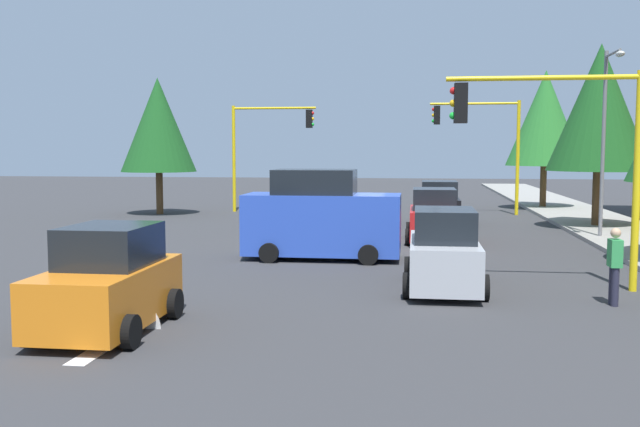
# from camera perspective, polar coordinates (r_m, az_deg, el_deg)

# --- Properties ---
(ground_plane) EXTENTS (120.00, 120.00, 0.00)m
(ground_plane) POSITION_cam_1_polar(r_m,az_deg,el_deg) (24.01, 2.11, -2.95)
(ground_plane) COLOR #353538
(sidewalk_kerb) EXTENTS (80.00, 4.00, 0.15)m
(sidewalk_kerb) POSITION_cam_1_polar(r_m,az_deg,el_deg) (30.00, 23.50, -1.60)
(sidewalk_kerb) COLOR gray
(sidewalk_kerb) RESTS_ON ground
(lane_arrow_near) EXTENTS (2.40, 1.10, 1.10)m
(lane_arrow_near) POSITION_cam_1_polar(r_m,az_deg,el_deg) (13.68, -15.59, -9.36)
(lane_arrow_near) COLOR silver
(lane_arrow_near) RESTS_ON ground
(traffic_signal_far_left) EXTENTS (0.36, 4.59, 5.89)m
(traffic_signal_far_left) POSITION_cam_1_polar(r_m,az_deg,el_deg) (37.82, 12.96, 6.20)
(traffic_signal_far_left) COLOR yellow
(traffic_signal_far_left) RESTS_ON ground
(traffic_signal_far_right) EXTENTS (0.36, 4.59, 5.74)m
(traffic_signal_far_right) POSITION_cam_1_polar(r_m,az_deg,el_deg) (38.51, -4.35, 6.15)
(traffic_signal_far_right) COLOR yellow
(traffic_signal_far_right) RESTS_ON ground
(traffic_signal_near_left) EXTENTS (0.36, 4.59, 5.24)m
(traffic_signal_near_left) POSITION_cam_1_polar(r_m,az_deg,el_deg) (17.97, 18.46, 5.97)
(traffic_signal_near_left) COLOR yellow
(traffic_signal_near_left) RESTS_ON ground
(street_lamp_curbside) EXTENTS (2.15, 0.28, 7.00)m
(street_lamp_curbside) POSITION_cam_1_polar(r_m,az_deg,el_deg) (28.15, 22.03, 6.75)
(street_lamp_curbside) COLOR slate
(street_lamp_curbside) RESTS_ON ground
(tree_roadside_mid) EXTENTS (4.29, 4.29, 7.84)m
(tree_roadside_mid) POSITION_cam_1_polar(r_m,az_deg,el_deg) (32.63, 21.53, 7.90)
(tree_roadside_mid) COLOR brown
(tree_roadside_mid) RESTS_ON ground
(tree_opposite_side) EXTENTS (3.89, 3.89, 7.09)m
(tree_opposite_side) POSITION_cam_1_polar(r_m,az_deg,el_deg) (38.08, -12.86, 6.93)
(tree_opposite_side) COLOR brown
(tree_opposite_side) RESTS_ON ground
(tree_roadside_far) EXTENTS (4.28, 4.28, 7.82)m
(tree_roadside_far) POSITION_cam_1_polar(r_m,az_deg,el_deg) (42.31, 17.62, 7.30)
(tree_roadside_far) COLOR brown
(tree_roadside_far) RESTS_ON ground
(delivery_van_blue) EXTENTS (2.22, 4.80, 2.77)m
(delivery_van_blue) POSITION_cam_1_polar(r_m,az_deg,el_deg) (21.95, 0.10, -0.34)
(delivery_van_blue) COLOR blue
(delivery_van_blue) RESTS_ON ground
(car_black) EXTENTS (3.77, 2.07, 1.98)m
(car_black) POSITION_cam_1_polar(r_m,az_deg,el_deg) (32.51, 9.53, 0.70)
(car_black) COLOR black
(car_black) RESTS_ON ground
(car_white) EXTENTS (3.72, 2.09, 1.98)m
(car_white) POSITION_cam_1_polar(r_m,az_deg,el_deg) (29.72, -1.48, 0.36)
(car_white) COLOR white
(car_white) RESTS_ON ground
(car_orange) EXTENTS (3.61, 2.01, 1.98)m
(car_orange) POSITION_cam_1_polar(r_m,az_deg,el_deg) (13.92, -16.64, -5.39)
(car_orange) COLOR orange
(car_orange) RESTS_ON ground
(car_red) EXTENTS (3.74, 2.04, 1.98)m
(car_red) POSITION_cam_1_polar(r_m,az_deg,el_deg) (26.35, 9.12, -0.33)
(car_red) COLOR red
(car_red) RESTS_ON ground
(car_silver) EXTENTS (3.93, 1.92, 1.98)m
(car_silver) POSITION_cam_1_polar(r_m,az_deg,el_deg) (17.43, 9.91, -3.14)
(car_silver) COLOR #B2B5BA
(car_silver) RESTS_ON ground
(pedestrian_crossing) EXTENTS (0.40, 0.24, 1.70)m
(pedestrian_crossing) POSITION_cam_1_polar(r_m,az_deg,el_deg) (16.72, 22.57, -3.77)
(pedestrian_crossing) COLOR #262638
(pedestrian_crossing) RESTS_ON ground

